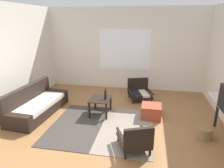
% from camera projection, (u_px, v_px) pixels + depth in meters
% --- Properties ---
extents(ground_plane, '(7.80, 7.80, 0.00)m').
position_uv_depth(ground_plane, '(106.00, 133.00, 4.24)').
color(ground_plane, olive).
extents(far_wall_with_window, '(5.60, 0.13, 2.70)m').
position_uv_depth(far_wall_with_window, '(125.00, 49.00, 6.70)').
color(far_wall_with_window, silver).
rests_on(far_wall_with_window, ground).
extents(area_rug, '(2.25, 1.99, 0.01)m').
position_uv_depth(area_rug, '(102.00, 126.00, 4.49)').
color(area_rug, '#38332D').
rests_on(area_rug, ground).
extents(couch, '(0.84, 1.87, 0.72)m').
position_uv_depth(couch, '(36.00, 105.00, 5.05)').
color(couch, black).
rests_on(couch, ground).
extents(coffee_table, '(0.50, 0.62, 0.42)m').
position_uv_depth(coffee_table, '(100.00, 102.00, 4.99)').
color(coffee_table, black).
rests_on(coffee_table, ground).
extents(armchair_by_window, '(0.80, 0.80, 0.59)m').
position_uv_depth(armchair_by_window, '(139.00, 91.00, 6.01)').
color(armchair_by_window, black).
rests_on(armchair_by_window, ground).
extents(armchair_striped_foreground, '(0.72, 0.78, 0.57)m').
position_uv_depth(armchair_striped_foreground, '(135.00, 139.00, 3.58)').
color(armchair_striped_foreground, black).
rests_on(armchair_striped_foreground, ground).
extents(ottoman_orange, '(0.48, 0.48, 0.33)m').
position_uv_depth(ottoman_orange, '(151.00, 111.00, 4.86)').
color(ottoman_orange, '#993D28').
rests_on(ottoman_orange, ground).
extents(glass_bottle, '(0.06, 0.06, 0.28)m').
position_uv_depth(glass_bottle, '(105.00, 95.00, 4.89)').
color(glass_bottle, black).
rests_on(glass_bottle, coffee_table).
extents(wicker_basket, '(0.30, 0.30, 0.23)m').
position_uv_depth(wicker_basket, '(204.00, 133.00, 4.02)').
color(wicker_basket, olive).
rests_on(wicker_basket, ground).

